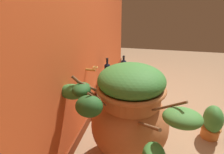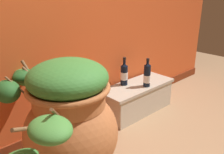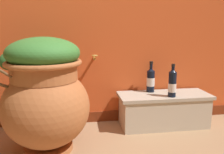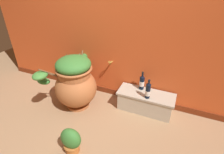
% 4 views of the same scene
% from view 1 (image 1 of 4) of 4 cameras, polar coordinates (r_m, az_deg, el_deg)
% --- Properties ---
extents(ground_plane, '(7.00, 7.00, 0.00)m').
position_cam_1_polar(ground_plane, '(2.18, 22.67, -16.18)').
color(ground_plane, '#9E7A56').
extents(terracotta_urn, '(0.86, 0.99, 0.85)m').
position_cam_1_polar(terracotta_urn, '(1.57, 5.24, -10.90)').
color(terracotta_urn, '#B26638').
rests_on(terracotta_urn, ground_plane).
extents(stone_ledge, '(0.85, 0.34, 0.31)m').
position_cam_1_polar(stone_ledge, '(2.64, 1.19, -2.87)').
color(stone_ledge, beige).
rests_on(stone_ledge, ground_plane).
extents(wine_bottle_left, '(0.07, 0.07, 0.30)m').
position_cam_1_polar(wine_bottle_left, '(2.56, 3.43, 2.66)').
color(wine_bottle_left, black).
rests_on(wine_bottle_left, stone_ledge).
extents(wine_bottle_middle, '(0.08, 0.08, 0.29)m').
position_cam_1_polar(wine_bottle_middle, '(2.46, -1.42, 1.83)').
color(wine_bottle_middle, black).
rests_on(wine_bottle_middle, stone_ledge).
extents(potted_shrub, '(0.26, 0.19, 0.35)m').
position_cam_1_polar(potted_shrub, '(2.16, 27.76, -11.82)').
color(potted_shrub, '#C17033').
rests_on(potted_shrub, ground_plane).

